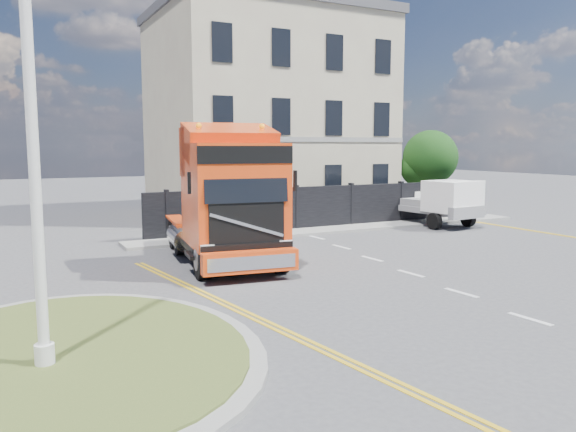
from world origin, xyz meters
TOP-DOWN VIEW (x-y plane):
  - ground at (0.00, 0.00)m, footprint 120.00×120.00m
  - traffic_island at (-7.00, -3.00)m, footprint 6.80×6.80m
  - hoarding_fence at (6.55, 9.00)m, footprint 18.80×0.25m
  - georgian_building at (6.00, 16.50)m, footprint 12.30×10.30m
  - tree at (14.38, 12.10)m, footprint 3.20×3.20m
  - pavement_far at (6.00, 8.10)m, footprint 20.00×1.60m
  - truck at (-1.53, 3.23)m, footprint 3.67×7.70m
  - flatbed_pickup at (10.92, 6.97)m, footprint 2.61×5.54m
  - lamppost_island at (-7.50, -3.50)m, footprint 0.26×0.51m

SIDE VIEW (x-z plane):
  - ground at x=0.00m, z-range 0.00..0.00m
  - pavement_far at x=6.00m, z-range 0.00..0.12m
  - traffic_island at x=-7.00m, z-range 0.00..0.16m
  - hoarding_fence at x=6.55m, z-range 0.00..2.00m
  - flatbed_pickup at x=10.92m, z-range 0.09..2.32m
  - truck at x=-1.53m, z-range -0.23..4.21m
  - tree at x=14.38m, z-range 0.65..5.45m
  - lamppost_island at x=-7.50m, z-range 0.17..8.48m
  - georgian_building at x=6.00m, z-range -0.63..12.17m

